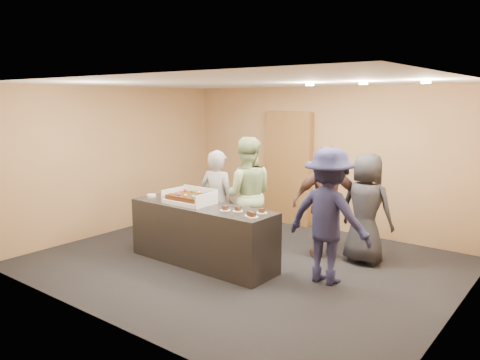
{
  "coord_description": "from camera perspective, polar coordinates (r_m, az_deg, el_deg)",
  "views": [
    {
      "loc": [
        4.15,
        -5.46,
        2.46
      ],
      "look_at": [
        -0.07,
        0.0,
        1.27
      ],
      "focal_mm": 35.0,
      "sensor_mm": 36.0,
      "label": 1
    }
  ],
  "objects": [
    {
      "name": "room",
      "position": [
        6.95,
        0.43,
        0.59
      ],
      "size": [
        6.04,
        6.0,
        2.7
      ],
      "color": "black",
      "rests_on": "ground"
    },
    {
      "name": "slice_c",
      "position": [
        6.35,
        1.25,
        -4.21
      ],
      "size": [
        0.15,
        0.15,
        0.07
      ],
      "color": "white",
      "rests_on": "serving_counter"
    },
    {
      "name": "cake_box",
      "position": [
        7.19,
        -6.02,
        -2.42
      ],
      "size": [
        0.72,
        0.5,
        0.21
      ],
      "color": "white",
      "rests_on": "serving_counter"
    },
    {
      "name": "person_sage_man",
      "position": [
        7.56,
        0.75,
        -1.83
      ],
      "size": [
        1.16,
        1.13,
        1.88
      ],
      "primitive_type": "imported",
      "rotation": [
        0.0,
        0.0,
        3.83
      ],
      "color": "#95AD79",
      "rests_on": "floor"
    },
    {
      "name": "person_brown_extra",
      "position": [
        7.35,
        10.52,
        -2.7
      ],
      "size": [
        1.08,
        1.0,
        1.78
      ],
      "primitive_type": "imported",
      "rotation": [
        0.0,
        0.0,
        3.83
      ],
      "color": "brown",
      "rests_on": "floor"
    },
    {
      "name": "slice_e",
      "position": [
        6.29,
        1.57,
        -4.35
      ],
      "size": [
        0.15,
        0.15,
        0.07
      ],
      "color": "white",
      "rests_on": "serving_counter"
    },
    {
      "name": "person_navy_man",
      "position": [
        6.39,
        10.75,
        -4.34
      ],
      "size": [
        1.2,
        0.7,
        1.84
      ],
      "primitive_type": "imported",
      "rotation": [
        0.0,
        0.0,
        3.13
      ],
      "color": "#1C1E40",
      "rests_on": "floor"
    },
    {
      "name": "ceiling_spotlights",
      "position": [
        6.48,
        14.8,
        11.33
      ],
      "size": [
        1.72,
        0.12,
        0.03
      ],
      "color": "#FFEAC6",
      "rests_on": "ceiling"
    },
    {
      "name": "person_server_grey",
      "position": [
        7.52,
        -2.75,
        -2.69
      ],
      "size": [
        0.66,
        0.48,
        1.68
      ],
      "primitive_type": "imported",
      "rotation": [
        0.0,
        0.0,
        3.27
      ],
      "color": "gray",
      "rests_on": "floor"
    },
    {
      "name": "slice_d",
      "position": [
        6.52,
        2.68,
        -3.85
      ],
      "size": [
        0.15,
        0.15,
        0.07
      ],
      "color": "white",
      "rests_on": "serving_counter"
    },
    {
      "name": "slice_b",
      "position": [
        6.62,
        -0.26,
        -3.62
      ],
      "size": [
        0.15,
        0.15,
        0.07
      ],
      "color": "white",
      "rests_on": "serving_counter"
    },
    {
      "name": "sheet_cake",
      "position": [
        7.16,
        -6.18,
        -2.07
      ],
      "size": [
        0.62,
        0.43,
        0.12
      ],
      "color": "#3C1E0D",
      "rests_on": "cake_box"
    },
    {
      "name": "serving_counter",
      "position": [
        7.12,
        -4.62,
        -6.64
      ],
      "size": [
        2.41,
        0.73,
        0.9
      ],
      "primitive_type": "cube",
      "rotation": [
        0.0,
        0.0,
        -0.01
      ],
      "color": "black",
      "rests_on": "floor"
    },
    {
      "name": "plate_stack",
      "position": [
        7.75,
        -10.76,
        -1.86
      ],
      "size": [
        0.15,
        0.15,
        0.04
      ],
      "primitive_type": "cylinder",
      "color": "white",
      "rests_on": "serving_counter"
    },
    {
      "name": "person_dark_suit",
      "position": [
        7.3,
        15.11,
        -3.38
      ],
      "size": [
        0.85,
        0.58,
        1.68
      ],
      "primitive_type": "imported",
      "rotation": [
        0.0,
        0.0,
        3.09
      ],
      "color": "#232328",
      "rests_on": "floor"
    },
    {
      "name": "storage_cabinet",
      "position": [
        9.35,
        5.9,
        1.44
      ],
      "size": [
        1.01,
        0.15,
        2.23
      ],
      "primitive_type": "cube",
      "color": "brown",
      "rests_on": "floor"
    },
    {
      "name": "slice_a",
      "position": [
        6.67,
        -1.82,
        -3.53
      ],
      "size": [
        0.15,
        0.15,
        0.07
      ],
      "color": "white",
      "rests_on": "serving_counter"
    }
  ]
}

